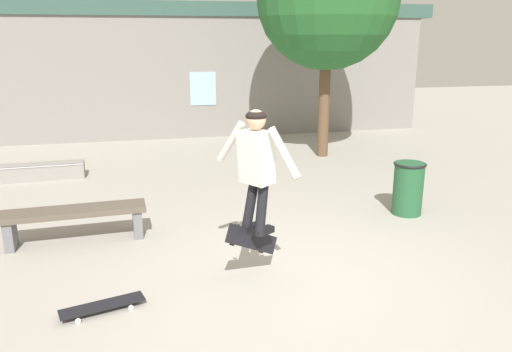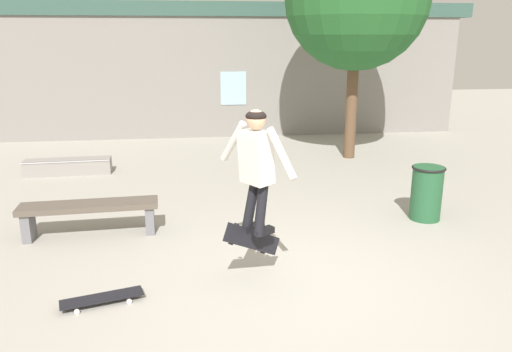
{
  "view_description": "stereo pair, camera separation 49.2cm",
  "coord_description": "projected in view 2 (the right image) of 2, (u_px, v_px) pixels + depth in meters",
  "views": [
    {
      "loc": [
        -1.54,
        -4.9,
        2.72
      ],
      "look_at": [
        -0.39,
        0.12,
        1.27
      ],
      "focal_mm": 35.0,
      "sensor_mm": 36.0,
      "label": 1
    },
    {
      "loc": [
        -1.06,
        -4.98,
        2.72
      ],
      "look_at": [
        -0.39,
        0.12,
        1.27
      ],
      "focal_mm": 35.0,
      "sensor_mm": 36.0,
      "label": 2
    }
  ],
  "objects": [
    {
      "name": "ground_plane",
      "position": [
        291.0,
        286.0,
        5.62
      ],
      "size": [
        40.0,
        40.0,
        0.0
      ],
      "primitive_type": "plane",
      "color": "#A39E93"
    },
    {
      "name": "building_backdrop",
      "position": [
        229.0,
        68.0,
        13.67
      ],
      "size": [
        13.66,
        0.52,
        4.8
      ],
      "color": "gray",
      "rests_on": "ground_plane"
    },
    {
      "name": "park_bench",
      "position": [
        89.0,
        211.0,
        6.97
      ],
      "size": [
        1.9,
        0.52,
        0.48
      ],
      "rotation": [
        0.0,
        0.0,
        0.05
      ],
      "color": "brown",
      "rests_on": "ground_plane"
    },
    {
      "name": "skate_ledge",
      "position": [
        68.0,
        167.0,
        10.15
      ],
      "size": [
        1.71,
        0.47,
        0.32
      ],
      "rotation": [
        0.0,
        0.0,
        0.05
      ],
      "color": "gray",
      "rests_on": "ground_plane"
    },
    {
      "name": "trash_bin",
      "position": [
        427.0,
        192.0,
        7.58
      ],
      "size": [
        0.5,
        0.5,
        0.83
      ],
      "color": "#235633",
      "rests_on": "ground_plane"
    },
    {
      "name": "skater",
      "position": [
        256.0,
        162.0,
        5.3
      ],
      "size": [
        0.73,
        1.05,
        1.37
      ],
      "rotation": [
        0.0,
        0.0,
        0.58
      ],
      "color": "silver"
    },
    {
      "name": "skateboard_flipping",
      "position": [
        252.0,
        239.0,
        5.57
      ],
      "size": [
        0.7,
        0.49,
        0.57
      ],
      "rotation": [
        0.0,
        0.0,
        0.57
      ],
      "color": "black"
    },
    {
      "name": "skateboard_resting",
      "position": [
        102.0,
        298.0,
        5.23
      ],
      "size": [
        0.87,
        0.41,
        0.08
      ],
      "rotation": [
        0.0,
        0.0,
        0.27
      ],
      "color": "black",
      "rests_on": "ground_plane"
    }
  ]
}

